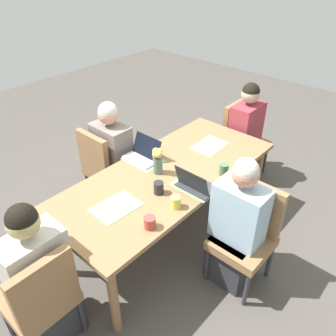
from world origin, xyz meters
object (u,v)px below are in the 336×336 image
object	(u,v)px
chair_near_left_near	(104,165)
person_near_left_near	(113,162)
coffee_mug_near_left	(159,188)
chair_head_left_right_near	(241,137)
coffee_mug_near_right	(224,169)
chair_far_left_mid	(248,231)
laptop_far_left_mid	(196,185)
person_head_right_left_far	(42,282)
chair_head_right_left_far	(41,297)
person_far_left_mid	(237,230)
flower_vase	(158,159)
laptop_near_left_near	(143,155)
coffee_mug_centre_right	(176,202)
dining_table	(168,179)
person_head_left_right_near	(244,138)
coffee_mug_centre_left	(150,222)

from	to	relation	value
chair_near_left_near	person_near_left_near	xyz separation A→B (m)	(-0.07, 0.06, 0.03)
coffee_mug_near_left	chair_head_left_right_near	bearing A→B (deg)	-172.86
person_near_left_near	coffee_mug_near_right	xyz separation A→B (m)	(-0.31, 1.14, 0.26)
chair_far_left_mid	laptop_far_left_mid	bearing A→B (deg)	-78.62
chair_near_left_near	person_head_right_left_far	world-z (taller)	person_head_right_left_far
coffee_mug_near_right	chair_far_left_mid	bearing A→B (deg)	60.71
person_near_left_near	chair_head_right_left_far	distance (m)	1.61
chair_near_left_near	person_far_left_mid	size ratio (longest dim) A/B	0.75
chair_far_left_mid	chair_head_left_right_near	world-z (taller)	same
chair_head_right_left_far	flower_vase	xyz separation A→B (m)	(-1.31, -0.17, 0.38)
laptop_near_left_near	coffee_mug_centre_right	distance (m)	0.75
person_far_left_mid	laptop_near_left_near	distance (m)	1.10
chair_head_left_right_near	coffee_mug_near_right	distance (m)	1.22
coffee_mug_near_right	coffee_mug_near_left	bearing A→B (deg)	-23.31
laptop_far_left_mid	coffee_mug_centre_right	world-z (taller)	laptop_far_left_mid
flower_vase	coffee_mug_near_right	distance (m)	0.58
laptop_near_left_near	coffee_mug_centre_right	world-z (taller)	laptop_near_left_near
chair_near_left_near	flower_vase	distance (m)	0.84
dining_table	person_head_left_right_near	world-z (taller)	person_head_left_right_near
person_head_right_left_far	chair_head_left_right_near	bearing A→B (deg)	-177.93
flower_vase	laptop_near_left_near	world-z (taller)	flower_vase
dining_table	chair_near_left_near	world-z (taller)	chair_near_left_near
chair_near_left_near	person_head_left_right_near	distance (m)	1.65
person_near_left_near	person_far_left_mid	size ratio (longest dim) A/B	1.00
laptop_far_left_mid	flower_vase	bearing A→B (deg)	-85.47
dining_table	coffee_mug_near_left	distance (m)	0.32
chair_near_left_near	coffee_mug_near_left	size ratio (longest dim) A/B	8.61
laptop_far_left_mid	chair_head_right_left_far	bearing A→B (deg)	-9.64
chair_head_left_right_near	person_head_left_right_near	bearing A→B (deg)	51.24
dining_table	person_head_left_right_near	xyz separation A→B (m)	(-1.34, 0.00, -0.14)
person_head_left_right_near	laptop_far_left_mid	xyz separation A→B (m)	(1.37, 0.33, 0.25)
flower_vase	coffee_mug_centre_left	xyz separation A→B (m)	(0.54, 0.43, -0.10)
person_near_left_near	laptop_far_left_mid	world-z (taller)	person_near_left_near
chair_head_right_left_far	flower_vase	world-z (taller)	flower_vase
laptop_far_left_mid	coffee_mug_near_right	distance (m)	0.34
chair_near_left_near	coffee_mug_near_right	distance (m)	1.29
person_far_left_mid	coffee_mug_near_right	world-z (taller)	person_far_left_mid
person_head_left_right_near	coffee_mug_near_left	size ratio (longest dim) A/B	11.43
chair_near_left_near	chair_head_right_left_far	world-z (taller)	same
person_head_right_left_far	flower_vase	world-z (taller)	person_head_right_left_far
coffee_mug_near_left	laptop_far_left_mid	bearing A→B (deg)	141.19
flower_vase	laptop_far_left_mid	bearing A→B (deg)	94.53
laptop_near_left_near	coffee_mug_near_right	distance (m)	0.76
person_near_left_near	chair_far_left_mid	xyz separation A→B (m)	(-0.08, 1.56, -0.03)
person_head_right_left_far	person_head_left_right_near	xyz separation A→B (m)	(-2.65, -0.02, 0.00)
coffee_mug_near_left	coffee_mug_centre_left	distance (m)	0.40
coffee_mug_centre_left	flower_vase	bearing A→B (deg)	-141.65
chair_head_left_right_near	coffee_mug_near_left	size ratio (longest dim) A/B	8.61
chair_head_right_left_far	laptop_near_left_near	world-z (taller)	laptop_near_left_near
coffee_mug_near_left	person_head_left_right_near	bearing A→B (deg)	-175.23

